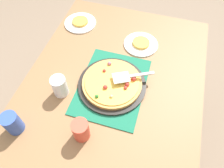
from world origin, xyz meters
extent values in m
plane|color=#84705B|center=(0.00, 0.00, 0.00)|extent=(8.00, 8.00, 0.00)
cube|color=olive|center=(0.00, 0.00, 0.73)|extent=(1.40, 1.00, 0.03)
cube|color=olive|center=(-0.64, -0.44, 0.36)|extent=(0.07, 0.07, 0.72)
cube|color=olive|center=(-0.64, 0.44, 0.36)|extent=(0.07, 0.07, 0.72)
cube|color=#196B4C|center=(0.00, 0.00, 0.75)|extent=(0.48, 0.36, 0.01)
cylinder|color=black|center=(0.00, 0.00, 0.76)|extent=(0.38, 0.38, 0.01)
cylinder|color=tan|center=(0.00, 0.00, 0.78)|extent=(0.33, 0.33, 0.02)
cylinder|color=#EAB747|center=(0.00, 0.00, 0.79)|extent=(0.30, 0.30, 0.01)
sphere|color=red|center=(-0.06, -0.06, 0.80)|extent=(0.02, 0.02, 0.02)
sphere|color=red|center=(0.05, -0.02, 0.80)|extent=(0.03, 0.03, 0.03)
sphere|color=red|center=(0.02, 0.08, 0.80)|extent=(0.02, 0.02, 0.02)
sphere|color=#E5CC7F|center=(0.10, 0.02, 0.80)|extent=(0.02, 0.02, 0.02)
sphere|color=red|center=(-0.04, 0.11, 0.80)|extent=(0.03, 0.03, 0.03)
sphere|color=#338433|center=(0.12, -0.05, 0.80)|extent=(0.02, 0.02, 0.02)
sphere|color=#B76675|center=(-0.11, -0.05, 0.80)|extent=(0.02, 0.02, 0.02)
sphere|color=red|center=(0.00, 0.08, 0.80)|extent=(0.03, 0.03, 0.03)
sphere|color=#E5CC7F|center=(-0.03, 0.04, 0.80)|extent=(0.02, 0.02, 0.02)
sphere|color=#338433|center=(-0.01, 0.03, 0.80)|extent=(0.03, 0.03, 0.03)
cylinder|color=white|center=(-0.36, 0.09, 0.76)|extent=(0.22, 0.22, 0.01)
cylinder|color=white|center=(-0.45, -0.36, 0.76)|extent=(0.22, 0.22, 0.01)
cylinder|color=gold|center=(-0.36, 0.09, 0.77)|extent=(0.11, 0.11, 0.02)
cylinder|color=gold|center=(-0.45, -0.36, 0.77)|extent=(0.11, 0.11, 0.02)
cylinder|color=#3351AD|center=(0.38, -0.38, 0.81)|extent=(0.08, 0.08, 0.12)
cylinder|color=white|center=(0.12, -0.25, 0.81)|extent=(0.08, 0.08, 0.12)
cylinder|color=#E04C38|center=(0.32, -0.06, 0.81)|extent=(0.08, 0.08, 0.12)
cube|color=silver|center=(-0.02, 0.04, 0.82)|extent=(0.10, 0.11, 0.00)
cube|color=#B2B2B7|center=(-0.07, 0.15, 0.82)|extent=(0.08, 0.13, 0.01)
camera|label=1|loc=(0.64, 0.19, 1.75)|focal=34.19mm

